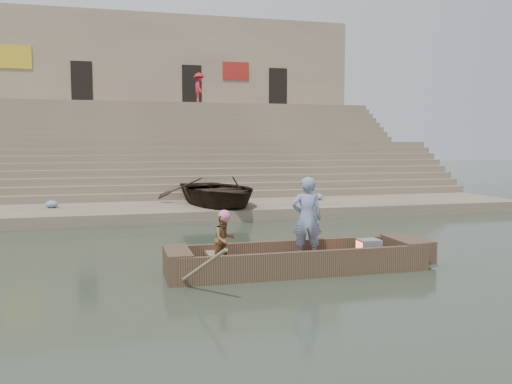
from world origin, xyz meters
name	(u,v)px	position (x,y,z in m)	size (l,w,h in m)	color
ground	(114,269)	(0.00, 0.00, 0.00)	(120.00, 120.00, 0.00)	#293528
lower_landing	(115,213)	(0.00, 8.00, 0.20)	(32.00, 4.00, 0.40)	gray
mid_landing	(116,170)	(0.00, 15.50, 1.40)	(32.00, 3.00, 2.80)	gray
upper_landing	(116,145)	(0.00, 22.50, 2.60)	(32.00, 3.00, 5.20)	gray
ghat_steps	(116,161)	(0.00, 17.19, 1.80)	(32.00, 11.00, 5.20)	gray
building_wall	(115,101)	(0.00, 26.50, 5.60)	(32.00, 5.07, 11.20)	tan
main_rowboat	(297,266)	(3.82, -1.22, 0.11)	(5.00, 1.30, 0.22)	brown
rowboat_trim	(306,257)	(4.03, -1.23, 0.31)	(6.04, 2.63, 1.76)	brown
standing_man	(307,218)	(4.09, -1.07, 1.12)	(0.66, 0.43, 1.80)	navy
rowing_man	(224,239)	(2.24, -1.18, 0.76)	(0.53, 0.41, 1.09)	#246C27
television	(368,248)	(5.50, -1.22, 0.42)	(0.46, 0.42, 0.40)	slate
beached_rowboat	(217,191)	(3.74, 7.92, 0.94)	(3.71, 5.20, 1.08)	#2D2116
pedestrian	(199,88)	(5.16, 21.75, 6.16)	(1.24, 0.71, 1.92)	#B01D28
cloth_bundles	(193,200)	(2.93, 8.58, 0.53)	(10.76, 0.53, 0.26)	#3F5999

